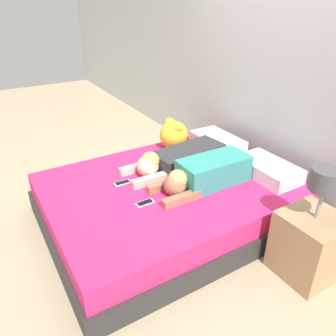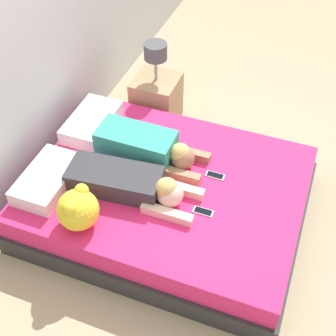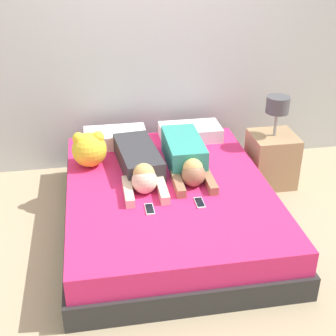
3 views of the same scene
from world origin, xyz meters
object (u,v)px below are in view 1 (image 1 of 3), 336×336
Objects in this scene: pillow_head_left at (217,142)px; plush_toy at (174,134)px; bed at (168,201)px; cell_phone_right at (145,203)px; cell_phone_left at (122,183)px; nightstand at (310,241)px; person_left at (177,159)px; pillow_head_right at (268,169)px; person_right at (205,174)px.

pillow_head_left is 1.85× the size of plush_toy.
bed is 0.44m from cell_phone_right.
cell_phone_left is 0.92m from plush_toy.
nightstand reaches higher than cell_phone_left.
cell_phone_right is (0.19, -0.33, 0.21)m from bed.
person_left is at bearing 125.42° from cell_phone_right.
person_left reaches higher than pillow_head_right.
pillow_head_right is (0.37, 0.86, 0.27)m from bed.
bed is at bearing 60.55° from cell_phone_left.
pillow_head_right is at bearing 157.54° from nightstand.
cell_phone_right is (0.40, -0.56, -0.09)m from person_left.
person_left reaches higher than pillow_head_left.
person_left is (-0.58, -0.64, 0.02)m from pillow_head_right.
person_left is (0.17, -0.64, 0.02)m from pillow_head_left.
person_left is 6.94× the size of cell_phone_right.
person_left is at bearing 132.82° from bed.
bed is 3.68× the size of pillow_head_left.
person_left is 6.94× the size of cell_phone_left.
cell_phone_left is 0.39m from cell_phone_right.
person_right reaches higher than bed.
cell_phone_left is at bearing -176.42° from cell_phone_right.
plush_toy is at bearing -176.68° from nightstand.
pillow_head_left is 1.32m from cell_phone_right.
person_left is 1.18× the size of nightstand.
cell_phone_left is at bearing -145.59° from nightstand.
pillow_head_left is at bearing 133.33° from person_right.
person_left reaches higher than bed.
cell_phone_right is at bearing -43.96° from plush_toy.
pillow_head_left is at bearing 97.87° from cell_phone_left.
person_left is 1.38m from nightstand.
pillow_head_right is at bearing 22.56° from plush_toy.
person_right reaches higher than cell_phone_right.
bed is at bearing -47.18° from person_left.
cell_phone_right is 1.29m from nightstand.
plush_toy reaches higher than person_right.
bed is 2.44× the size of nightstand.
person_right is 0.60m from cell_phone_right.
person_right reaches higher than pillow_head_right.
person_right is (0.20, 0.25, 0.32)m from bed.
nightstand reaches higher than pillow_head_left.
pillow_head_left reaches higher than bed.
nightstand is (1.74, 0.10, -0.26)m from plush_toy.
person_right is (-0.17, -0.61, 0.05)m from pillow_head_right.
cell_phone_left reaches higher than bed.
plush_toy is (-0.82, 0.19, 0.05)m from person_right.
bed is 0.46m from cell_phone_left.
pillow_head_right is at bearing 74.30° from person_right.
pillow_head_left reaches higher than cell_phone_left.
bed is 1.25m from nightstand.
bed is at bearing -66.69° from pillow_head_left.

